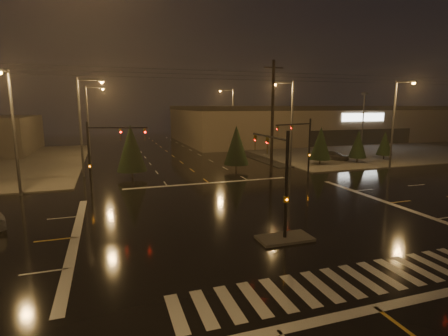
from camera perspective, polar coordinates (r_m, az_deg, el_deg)
The scene contains 24 objects.
ground at distance 23.34m, azimuth 5.16°, elevation -8.09°, with size 140.00×140.00×0.00m, color black.
sidewalk_ne at distance 64.02m, azimuth 19.16°, elevation 3.14°, with size 36.00×36.00×0.12m, color #484540.
median_island at distance 19.94m, azimuth 9.87°, elevation -11.23°, with size 3.00×1.60×0.15m, color #484540.
crosswalk at distance 16.15m, azimuth 18.68°, elevation -17.25°, with size 15.00×2.60×0.01m, color beige.
stop_bar_near at distance 14.83m, azimuth 23.63°, elevation -20.22°, with size 16.00×0.50×0.01m, color beige.
stop_bar_far at distance 33.34m, azimuth -2.44°, elevation -2.46°, with size 16.00×0.50×0.01m, color beige.
parking_lot at distance 65.70m, azimuth 23.69°, elevation 2.99°, with size 50.00×24.00×0.08m, color black.
retail_building at distance 79.60m, azimuth 15.16°, elevation 7.36°, with size 60.20×28.30×7.20m.
signal_mast_median at distance 19.72m, azimuth 8.91°, elevation -0.31°, with size 0.25×4.59×6.00m.
signal_mast_ne at distance 35.75m, azimuth 12.74°, elevation 4.31°, with size 4.84×1.86×6.00m.
signal_mast_nw at distance 30.60m, azimuth -19.40°, elevation 3.03°, with size 4.84×1.86×6.00m.
streetlight_1 at distance 38.35m, azimuth -21.99°, elevation 7.22°, with size 2.77×0.32×10.00m.
streetlight_2 at distance 54.33m, azimuth -21.06°, elevation 7.94°, with size 2.77×0.32×10.00m.
streetlight_3 at distance 41.52m, azimuth 10.65°, elevation 7.95°, with size 2.77×0.32×10.00m.
streetlight_4 at distance 59.79m, azimuth 1.20°, elevation 8.76°, with size 2.77×0.32×10.00m.
streetlight_5 at distance 32.25m, azimuth -31.27°, elevation 6.06°, with size 0.32×2.77×10.00m.
streetlight_6 at distance 44.17m, azimuth 26.25°, elevation 7.21°, with size 0.32×2.77×10.00m.
utility_pole_1 at distance 38.26m, azimuth 7.92°, elevation 8.34°, with size 2.20×0.32×12.00m.
conifer_0 at distance 44.67m, azimuth 15.51°, elevation 3.93°, with size 2.58×2.58×4.72m.
conifer_1 at distance 47.74m, azimuth 21.05°, elevation 3.67°, with size 2.23×2.23×4.18m.
conifer_2 at distance 51.77m, azimuth 24.77°, elevation 3.71°, with size 2.05×2.05×3.90m.
conifer_3 at distance 36.59m, azimuth -14.92°, elevation 3.18°, with size 3.01×3.01×5.40m.
conifer_4 at distance 39.38m, azimuth 2.03°, elevation 3.77°, with size 2.82×2.82×5.11m.
car_parked at distance 49.11m, azimuth 17.56°, elevation 1.93°, with size 1.52×3.79×1.29m, color black.
Camera 1 is at (-8.99, -20.26, 7.31)m, focal length 28.00 mm.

